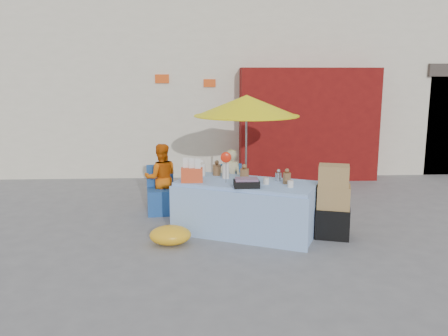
{
  "coord_description": "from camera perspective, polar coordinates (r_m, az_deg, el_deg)",
  "views": [
    {
      "loc": [
        -0.38,
        -6.72,
        2.46
      ],
      "look_at": [
        0.02,
        0.6,
        1.0
      ],
      "focal_mm": 38.0,
      "sensor_mm": 36.0,
      "label": 1
    }
  ],
  "objects": [
    {
      "name": "backdrop",
      "position": [
        14.28,
        0.47,
        13.83
      ],
      "size": [
        14.0,
        8.0,
        7.8
      ],
      "color": "silver",
      "rests_on": "ground"
    },
    {
      "name": "chair_left",
      "position": [
        8.57,
        -7.58,
        -3.75
      ],
      "size": [
        0.53,
        0.52,
        0.85
      ],
      "rotation": [
        0.0,
        0.0,
        0.12
      ],
      "color": "#214E98",
      "rests_on": "ground"
    },
    {
      "name": "chair_right",
      "position": [
        8.56,
        0.81,
        -3.67
      ],
      "size": [
        0.53,
        0.52,
        0.85
      ],
      "rotation": [
        0.0,
        0.0,
        0.12
      ],
      "color": "#214E98",
      "rests_on": "ground"
    },
    {
      "name": "ground",
      "position": [
        7.17,
        0.07,
        -8.81
      ],
      "size": [
        80.0,
        80.0,
        0.0
      ],
      "primitive_type": "plane",
      "color": "slate",
      "rests_on": "ground"
    },
    {
      "name": "market_table",
      "position": [
        7.41,
        2.62,
        -4.69
      ],
      "size": [
        2.37,
        1.8,
        1.3
      ],
      "rotation": [
        0.0,
        0.0,
        -0.43
      ],
      "color": "#99C2F5",
      "rests_on": "ground"
    },
    {
      "name": "tarp_bundle",
      "position": [
        7.06,
        -6.48,
        -8.02
      ],
      "size": [
        0.75,
        0.68,
        0.28
      ],
      "primitive_type": "ellipsoid",
      "rotation": [
        0.0,
        0.0,
        0.38
      ],
      "color": "yellow",
      "rests_on": "ground"
    },
    {
      "name": "vendor_beige",
      "position": [
        8.62,
        0.76,
        -1.43
      ],
      "size": [
        0.44,
        0.32,
        1.13
      ],
      "primitive_type": "imported",
      "rotation": [
        0.0,
        0.0,
        3.26
      ],
      "color": "beige",
      "rests_on": "ground"
    },
    {
      "name": "box_stack",
      "position": [
        7.38,
        12.99,
        -4.27
      ],
      "size": [
        0.61,
        0.54,
        1.13
      ],
      "rotation": [
        0.0,
        0.0,
        -0.29
      ],
      "color": "black",
      "rests_on": "ground"
    },
    {
      "name": "umbrella",
      "position": [
        8.6,
        2.73,
        7.46
      ],
      "size": [
        1.9,
        1.9,
        2.09
      ],
      "color": "gray",
      "rests_on": "ground"
    },
    {
      "name": "vendor_orange",
      "position": [
        8.61,
        -7.56,
        -1.18
      ],
      "size": [
        0.65,
        0.54,
        1.24
      ],
      "primitive_type": "imported",
      "rotation": [
        0.0,
        0.0,
        3.26
      ],
      "color": "#DB5D0B",
      "rests_on": "ground"
    }
  ]
}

